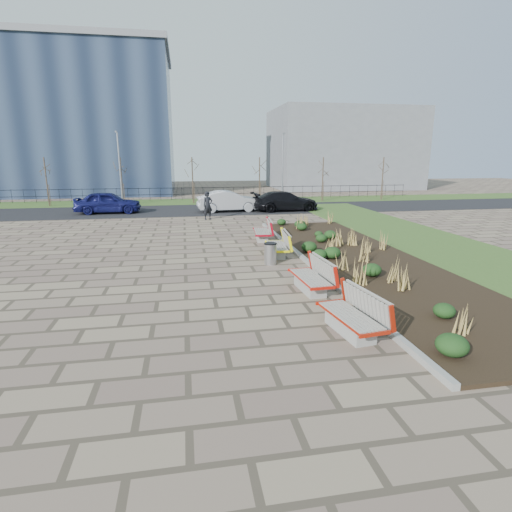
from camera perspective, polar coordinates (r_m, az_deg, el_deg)
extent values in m
plane|color=#7F6E57|center=(10.51, -5.26, -9.06)|extent=(120.00, 120.00, 0.00)
cube|color=black|center=(16.73, 14.99, -0.49)|extent=(4.50, 18.00, 0.10)
cube|color=gray|center=(15.89, 7.35, -0.79)|extent=(0.16, 18.00, 0.15)
cube|color=#33511E|center=(19.22, 27.94, 0.09)|extent=(5.00, 38.00, 0.04)
cube|color=#33511E|center=(37.87, -8.97, 7.69)|extent=(80.00, 5.00, 0.04)
cube|color=black|center=(31.92, -8.71, 6.51)|extent=(80.00, 7.00, 0.02)
cylinder|color=#B2B2B7|center=(15.57, 2.06, 0.30)|extent=(0.48, 0.48, 0.83)
imported|color=black|center=(26.91, -6.90, 7.16)|extent=(0.80, 0.67, 1.86)
imported|color=#11144E|center=(31.59, -20.41, 7.20)|extent=(4.72, 1.98, 1.59)
imported|color=#A4A5AB|center=(30.63, -3.90, 7.83)|extent=(4.88, 2.01, 1.57)
imported|color=black|center=(31.09, 4.18, 7.84)|extent=(5.28, 2.47, 1.49)
cube|color=slate|center=(55.66, 12.21, 14.67)|extent=(18.00, 12.00, 10.00)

